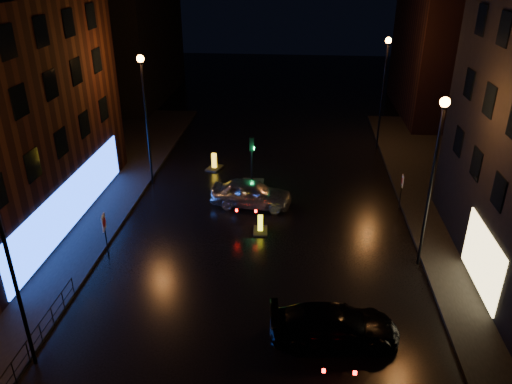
{
  "coord_description": "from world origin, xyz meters",
  "views": [
    {
      "loc": [
        1.68,
        -15.2,
        13.94
      ],
      "look_at": [
        -0.36,
        7.59,
        2.8
      ],
      "focal_mm": 35.0,
      "sensor_mm": 36.0,
      "label": 1
    }
  ],
  "objects_px": {
    "silver_hatchback": "(251,193)",
    "bollard_near": "(260,228)",
    "dark_sedan": "(335,325)",
    "road_sign_right": "(402,184)",
    "bollard_far": "(214,165)",
    "traffic_signal": "(252,180)",
    "road_sign_left": "(104,226)"
  },
  "relations": [
    {
      "from": "road_sign_left",
      "to": "road_sign_right",
      "type": "distance_m",
      "value": 16.87
    },
    {
      "from": "bollard_near",
      "to": "bollard_far",
      "type": "bearing_deg",
      "value": 111.2
    },
    {
      "from": "silver_hatchback",
      "to": "bollard_far",
      "type": "height_order",
      "value": "silver_hatchback"
    },
    {
      "from": "bollard_far",
      "to": "road_sign_left",
      "type": "height_order",
      "value": "road_sign_left"
    },
    {
      "from": "road_sign_left",
      "to": "road_sign_right",
      "type": "xyz_separation_m",
      "value": [
        15.42,
        6.82,
        -0.26
      ]
    },
    {
      "from": "dark_sedan",
      "to": "bollard_far",
      "type": "relative_size",
      "value": 3.34
    },
    {
      "from": "traffic_signal",
      "to": "silver_hatchback",
      "type": "relative_size",
      "value": 0.72
    },
    {
      "from": "bollard_near",
      "to": "dark_sedan",
      "type": "bearing_deg",
      "value": -70.2
    },
    {
      "from": "dark_sedan",
      "to": "road_sign_left",
      "type": "bearing_deg",
      "value": 60.82
    },
    {
      "from": "dark_sedan",
      "to": "road_sign_right",
      "type": "xyz_separation_m",
      "value": [
        4.48,
        11.73,
        0.84
      ]
    },
    {
      "from": "road_sign_right",
      "to": "dark_sedan",
      "type": "bearing_deg",
      "value": 73.84
    },
    {
      "from": "bollard_far",
      "to": "road_sign_left",
      "type": "relative_size",
      "value": 0.62
    },
    {
      "from": "silver_hatchback",
      "to": "bollard_near",
      "type": "relative_size",
      "value": 4.01
    },
    {
      "from": "traffic_signal",
      "to": "silver_hatchback",
      "type": "distance_m",
      "value": 2.58
    },
    {
      "from": "silver_hatchback",
      "to": "road_sign_left",
      "type": "relative_size",
      "value": 1.96
    },
    {
      "from": "traffic_signal",
      "to": "silver_hatchback",
      "type": "bearing_deg",
      "value": -85.25
    },
    {
      "from": "bollard_far",
      "to": "road_sign_right",
      "type": "height_order",
      "value": "road_sign_right"
    },
    {
      "from": "road_sign_left",
      "to": "road_sign_right",
      "type": "height_order",
      "value": "road_sign_left"
    },
    {
      "from": "bollard_near",
      "to": "bollard_far",
      "type": "distance_m",
      "value": 9.31
    },
    {
      "from": "traffic_signal",
      "to": "bollard_far",
      "type": "relative_size",
      "value": 2.28
    },
    {
      "from": "bollard_near",
      "to": "road_sign_left",
      "type": "bearing_deg",
      "value": -160.02
    },
    {
      "from": "bollard_near",
      "to": "road_sign_right",
      "type": "xyz_separation_m",
      "value": [
        8.06,
        3.57,
        1.35
      ]
    },
    {
      "from": "dark_sedan",
      "to": "bollard_near",
      "type": "relative_size",
      "value": 4.22
    },
    {
      "from": "bollard_near",
      "to": "road_sign_right",
      "type": "bearing_deg",
      "value": 20.04
    },
    {
      "from": "silver_hatchback",
      "to": "dark_sedan",
      "type": "relative_size",
      "value": 0.95
    },
    {
      "from": "dark_sedan",
      "to": "road_sign_right",
      "type": "height_order",
      "value": "road_sign_right"
    },
    {
      "from": "bollard_far",
      "to": "road_sign_left",
      "type": "distance_m",
      "value": 12.28
    },
    {
      "from": "dark_sedan",
      "to": "road_sign_right",
      "type": "distance_m",
      "value": 12.58
    },
    {
      "from": "dark_sedan",
      "to": "bollard_near",
      "type": "height_order",
      "value": "dark_sedan"
    },
    {
      "from": "traffic_signal",
      "to": "road_sign_right",
      "type": "distance_m",
      "value": 9.35
    },
    {
      "from": "silver_hatchback",
      "to": "dark_sedan",
      "type": "distance_m",
      "value": 12.04
    },
    {
      "from": "traffic_signal",
      "to": "dark_sedan",
      "type": "height_order",
      "value": "traffic_signal"
    }
  ]
}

